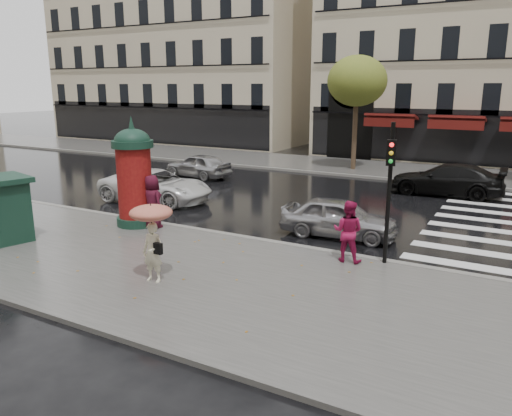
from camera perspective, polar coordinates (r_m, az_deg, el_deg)
The scene contains 18 objects.
ground at distance 13.67m, azimuth -5.33°, elevation -7.38°, with size 160.00×160.00×0.00m, color black.
near_sidewalk at distance 13.27m, azimuth -6.57°, elevation -7.80°, with size 90.00×7.00×0.12m, color #474744.
far_sidewalk at distance 30.74m, azimuth 15.15°, elevation 4.21°, with size 90.00×6.00×0.12m, color #474744.
near_kerb at distance 16.06m, azimuth 0.73°, elevation -3.79°, with size 90.00×0.25×0.14m, color slate.
far_kerb at distance 27.88m, azimuth 13.61°, elevation 3.38°, with size 90.00×0.25×0.14m, color slate.
zebra_crossing at distance 20.70m, azimuth 24.74°, elevation -1.25°, with size 3.60×11.75×0.01m, color silver.
bldg_far_left at distance 50.36m, azimuth -7.11°, elevation 20.98°, with size 24.00×14.00×22.90m.
tree_far_left at distance 29.94m, azimuth 11.47°, elevation 14.00°, with size 3.40×3.40×6.64m.
woman_umbrella at distance 12.58m, azimuth -11.81°, elevation -2.48°, with size 1.06×1.06×2.04m.
woman_red at distance 14.11m, azimuth 10.47°, elevation -2.63°, with size 0.85×0.66×1.74m, color #9D1343.
man_burgundy at distance 17.55m, azimuth -11.75°, elevation 0.72°, with size 0.90×0.59×1.85m, color #440D1E.
morris_column at distance 17.88m, azimuth -13.76°, elevation 3.83°, with size 1.42×1.42×3.83m.
traffic_light at distance 13.81m, azimuth 15.03°, elevation 3.10°, with size 0.27×0.38×3.88m.
newsstand at distance 17.60m, azimuth -26.84°, elevation 0.01°, with size 2.02×1.83×2.06m.
car_silver at distance 16.82m, azimuth 9.48°, elevation -1.08°, with size 1.56×3.88×1.32m, color #A1A1A5.
car_white at distance 22.10m, azimuth -11.39°, elevation 2.49°, with size 2.31×5.01×1.39m, color silver.
car_black at distance 24.58m, azimuth 20.92°, elevation 3.05°, with size 2.03×5.00×1.45m, color black.
car_far_silver at distance 27.70m, azimuth -6.61°, elevation 4.86°, with size 1.57×3.91×1.33m, color #A5A6AA.
Camera 1 is at (7.29, -10.46, 4.92)m, focal length 35.00 mm.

